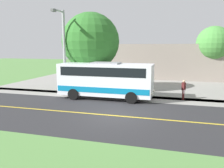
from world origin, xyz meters
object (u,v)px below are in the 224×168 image
at_px(street_light_pole, 64,49).
at_px(commercial_building, 167,60).
at_px(shuttle_bus_front, 106,79).
at_px(pedestrian_with_bags, 184,89).
at_px(tree_lot_edge, 214,44).
at_px(tree_curbside, 91,42).

xyz_separation_m(street_light_pole, commercial_building, (-16.53, 8.22, -1.75)).
distance_m(shuttle_bus_front, commercial_building, 17.39).
height_order(pedestrian_with_bags, tree_lot_edge, tree_lot_edge).
bearing_deg(street_light_pole, tree_lot_edge, 132.11).
bearing_deg(pedestrian_with_bags, shuttle_bus_front, -79.00).
relative_size(street_light_pole, commercial_building, 0.43).
distance_m(street_light_pole, tree_lot_edge, 18.70).
relative_size(pedestrian_with_bags, tree_lot_edge, 0.24).
height_order(pedestrian_with_bags, commercial_building, commercial_building).
distance_m(tree_curbside, tree_lot_edge, 15.86).
height_order(shuttle_bus_front, pedestrian_with_bags, shuttle_bus_front).
bearing_deg(tree_curbside, shuttle_bus_front, 39.99).
height_order(street_light_pole, tree_lot_edge, street_light_pole).
bearing_deg(shuttle_bus_front, pedestrian_with_bags, 101.00).
bearing_deg(tree_curbside, tree_lot_edge, 129.08).
bearing_deg(commercial_building, shuttle_bus_front, -14.32).
height_order(shuttle_bus_front, commercial_building, commercial_building).
distance_m(pedestrian_with_bags, street_light_pole, 10.66).
xyz_separation_m(street_light_pole, tree_curbside, (-2.53, 1.55, 0.68)).
height_order(shuttle_bus_front, tree_curbside, tree_curbside).
xyz_separation_m(tree_curbside, commercial_building, (-14.00, 6.67, -2.43)).
xyz_separation_m(pedestrian_with_bags, tree_lot_edge, (-11.63, 3.73, 3.81)).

